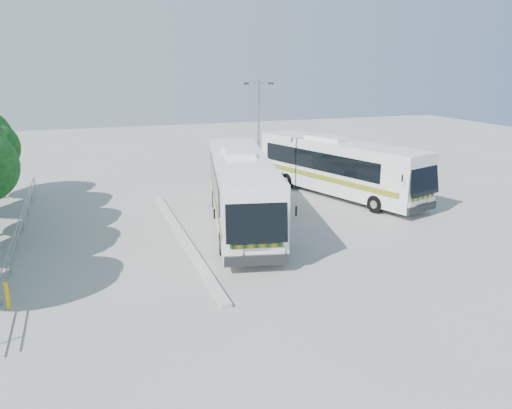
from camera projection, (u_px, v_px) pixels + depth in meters
name	position (u px, v px, depth m)	size (l,w,h in m)	color
ground	(238.00, 246.00, 24.13)	(100.00, 100.00, 0.00)	#979792
kerb_divider	(183.00, 236.00, 25.19)	(0.40, 16.00, 0.15)	#B2B2AD
railing	(18.00, 228.00, 24.36)	(0.06, 22.00, 1.00)	gray
coach_main	(241.00, 188.00, 26.71)	(5.54, 13.84, 3.77)	white
coach_adjacent	(339.00, 166.00, 32.76)	(6.56, 13.23, 3.63)	white
lamppost	(259.00, 135.00, 31.17)	(1.83, 0.60, 7.56)	#96999E
bollard	(7.00, 296.00, 17.79)	(0.15, 0.15, 1.05)	gold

